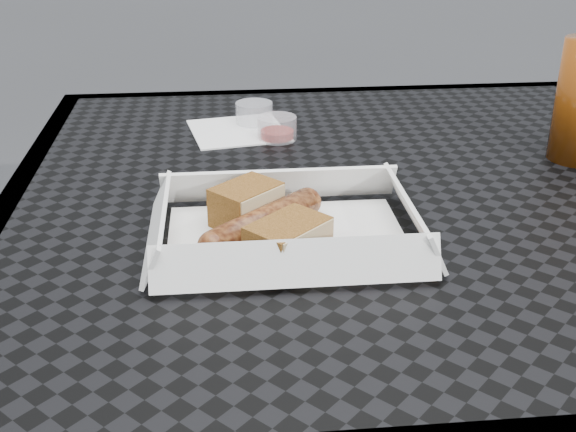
# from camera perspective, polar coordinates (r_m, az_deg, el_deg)

# --- Properties ---
(patio_table) EXTENTS (0.80, 0.80, 0.74)m
(patio_table) POSITION_cam_1_polar(r_m,az_deg,el_deg) (0.83, 6.41, -2.45)
(patio_table) COLOR black
(patio_table) RESTS_ON ground
(food_tray) EXTENTS (0.22, 0.15, 0.00)m
(food_tray) POSITION_cam_1_polar(r_m,az_deg,el_deg) (0.67, -0.08, -1.79)
(food_tray) COLOR white
(food_tray) RESTS_ON patio_table
(bratwurst) EXTENTS (0.12, 0.11, 0.03)m
(bratwurst) POSITION_cam_1_polar(r_m,az_deg,el_deg) (0.66, -1.98, -0.54)
(bratwurst) COLOR brown
(bratwurst) RESTS_ON food_tray
(bread_near) EXTENTS (0.08, 0.07, 0.04)m
(bread_near) POSITION_cam_1_polar(r_m,az_deg,el_deg) (0.69, -3.31, 0.91)
(bread_near) COLOR brown
(bread_near) RESTS_ON food_tray
(bread_far) EXTENTS (0.08, 0.08, 0.04)m
(bread_far) POSITION_cam_1_polar(r_m,az_deg,el_deg) (0.63, 0.00, -1.95)
(bread_far) COLOR brown
(bread_far) RESTS_ON food_tray
(veg_garnish) EXTENTS (0.03, 0.03, 0.00)m
(veg_garnish) POSITION_cam_1_polar(r_m,az_deg,el_deg) (0.64, 6.51, -3.18)
(veg_garnish) COLOR #FA440A
(veg_garnish) RESTS_ON food_tray
(napkin) EXTENTS (0.14, 0.14, 0.00)m
(napkin) POSITION_cam_1_polar(r_m,az_deg,el_deg) (0.96, -3.95, 6.74)
(napkin) COLOR white
(napkin) RESTS_ON patio_table
(condiment_cup_sauce) EXTENTS (0.05, 0.05, 0.03)m
(condiment_cup_sauce) POSITION_cam_1_polar(r_m,az_deg,el_deg) (0.93, -0.87, 6.96)
(condiment_cup_sauce) COLOR #98140B
(condiment_cup_sauce) RESTS_ON patio_table
(condiment_cup_empty) EXTENTS (0.05, 0.05, 0.03)m
(condiment_cup_empty) POSITION_cam_1_polar(r_m,az_deg,el_deg) (0.99, -2.69, 8.09)
(condiment_cup_empty) COLOR silver
(condiment_cup_empty) RESTS_ON patio_table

